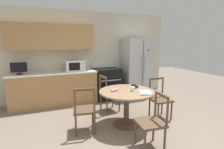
% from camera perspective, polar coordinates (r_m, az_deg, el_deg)
% --- Properties ---
extents(ground_plane, '(14.00, 14.00, 0.00)m').
position_cam_1_polar(ground_plane, '(3.40, 5.16, -19.62)').
color(ground_plane, gray).
extents(back_wall, '(5.20, 0.44, 2.60)m').
position_cam_1_polar(back_wall, '(5.30, -10.57, 7.63)').
color(back_wall, beige).
rests_on(back_wall, ground_plane).
extents(kitchen_counter, '(2.27, 0.64, 0.90)m').
position_cam_1_polar(kitchen_counter, '(5.06, -18.17, -4.34)').
color(kitchen_counter, '#AD7F4C').
rests_on(kitchen_counter, ground_plane).
extents(refrigerator, '(0.90, 0.73, 1.82)m').
position_cam_1_polar(refrigerator, '(5.65, 8.15, 2.35)').
color(refrigerator, '#B2B5BA').
rests_on(refrigerator, ground_plane).
extents(oven_range, '(0.74, 0.68, 1.08)m').
position_cam_1_polar(oven_range, '(5.33, -1.69, -2.85)').
color(oven_range, black).
rests_on(oven_range, ground_plane).
extents(microwave, '(0.51, 0.35, 0.30)m').
position_cam_1_polar(microwave, '(5.02, -11.98, 2.83)').
color(microwave, white).
rests_on(microwave, kitchen_counter).
extents(countertop_tv, '(0.38, 0.16, 0.30)m').
position_cam_1_polar(countertop_tv, '(4.97, -28.12, 1.89)').
color(countertop_tv, black).
rests_on(countertop_tv, kitchen_counter).
extents(dining_table, '(1.11, 1.11, 0.73)m').
position_cam_1_polar(dining_table, '(3.60, 4.77, -7.72)').
color(dining_table, '#997551').
rests_on(dining_table, ground_plane).
extents(dining_chair_left, '(0.48, 0.48, 0.90)m').
position_cam_1_polar(dining_chair_left, '(3.41, -8.97, -11.42)').
color(dining_chair_left, brown).
rests_on(dining_chair_left, ground_plane).
extents(dining_chair_right, '(0.44, 0.44, 0.90)m').
position_cam_1_polar(dining_chair_right, '(4.12, 15.37, -7.78)').
color(dining_chair_right, brown).
rests_on(dining_chair_right, ground_plane).
extents(dining_chair_near, '(0.46, 0.46, 0.90)m').
position_cam_1_polar(dining_chair_near, '(2.97, 12.84, -15.00)').
color(dining_chair_near, brown).
rests_on(dining_chair_near, ground_plane).
extents(dining_chair_far, '(0.47, 0.47, 0.90)m').
position_cam_1_polar(dining_chair_far, '(4.37, -1.04, -6.33)').
color(dining_chair_far, brown).
rests_on(dining_chair_far, ground_plane).
extents(candle_glass, '(0.09, 0.09, 0.09)m').
position_cam_1_polar(candle_glass, '(3.54, 6.78, -4.81)').
color(candle_glass, silver).
rests_on(candle_glass, dining_table).
extents(folded_napkin, '(0.16, 0.09, 0.05)m').
position_cam_1_polar(folded_napkin, '(3.49, 0.75, -5.12)').
color(folded_napkin, pink).
rests_on(folded_napkin, dining_table).
extents(wallet, '(0.17, 0.17, 0.07)m').
position_cam_1_polar(wallet, '(3.80, 7.46, -3.88)').
color(wallet, black).
rests_on(wallet, dining_table).
extents(mail_stack, '(0.35, 0.37, 0.02)m').
position_cam_1_polar(mail_stack, '(3.44, 10.86, -5.83)').
color(mail_stack, white).
rests_on(mail_stack, dining_table).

